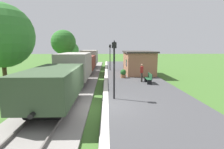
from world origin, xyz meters
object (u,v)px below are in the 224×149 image
at_px(tree_trackside_far, 1,45).
at_px(tree_field_distant, 71,50).
at_px(bench_down_platform, 131,65).
at_px(person_waiting, 142,72).
at_px(station_hut, 138,62).
at_px(potted_planter, 123,73).
at_px(tree_trackside_mid, 1,36).
at_px(bench_near_hut, 149,78).
at_px(tree_field_left, 64,42).
at_px(lamp_post_near, 114,59).
at_px(freight_train, 81,65).
at_px(lamp_post_far, 110,52).

height_order(tree_trackside_far, tree_field_distant, tree_trackside_far).
xyz_separation_m(bench_down_platform, person_waiting, (-0.51, -10.49, 0.46)).
bearing_deg(person_waiting, station_hut, -75.00).
relative_size(potted_planter, tree_trackside_mid, 0.14).
xyz_separation_m(bench_near_hut, potted_planter, (-2.06, 2.88, 0.00)).
distance_m(tree_trackside_far, tree_field_distant, 15.42).
bearing_deg(tree_trackside_far, tree_field_left, 63.62).
bearing_deg(lamp_post_near, potted_planter, 80.25).
bearing_deg(tree_trackside_mid, tree_field_distant, 88.89).
relative_size(tree_trackside_mid, tree_field_left, 1.06).
height_order(bench_near_hut, person_waiting, person_waiting).
distance_m(freight_train, tree_trackside_mid, 9.02).
xyz_separation_m(bench_down_platform, lamp_post_far, (-3.37, -2.22, 2.08)).
bearing_deg(potted_planter, tree_field_distant, 119.77).
height_order(station_hut, person_waiting, station_hut).
bearing_deg(lamp_post_near, tree_field_left, 113.45).
xyz_separation_m(bench_down_platform, tree_field_distant, (-10.57, 6.57, 2.24)).
xyz_separation_m(bench_near_hut, lamp_post_near, (-3.37, -4.72, 2.08)).
bearing_deg(tree_field_left, tree_trackside_far, -116.38).
distance_m(bench_down_platform, potted_planter, 8.55).
height_order(lamp_post_far, tree_trackside_mid, tree_trackside_mid).
relative_size(bench_down_platform, tree_trackside_mid, 0.23).
bearing_deg(bench_down_platform, bench_near_hut, -90.00).
distance_m(bench_down_platform, tree_field_distant, 12.65).
distance_m(tree_field_left, tree_field_distant, 6.37).
height_order(station_hut, tree_trackside_far, tree_trackside_far).
xyz_separation_m(station_hut, tree_trackside_mid, (-11.06, -9.06, 2.63)).
bearing_deg(freight_train, lamp_post_near, -69.50).
bearing_deg(tree_trackside_mid, person_waiting, 20.46).
bearing_deg(tree_trackside_far, person_waiting, -8.91).
xyz_separation_m(potted_planter, tree_trackside_mid, (-8.92, -6.09, 3.56)).
xyz_separation_m(freight_train, potted_planter, (4.66, -1.38, -0.83)).
height_order(person_waiting, potted_planter, person_waiting).
height_order(lamp_post_near, tree_trackside_far, tree_trackside_far).
bearing_deg(lamp_post_near, bench_near_hut, 54.49).
bearing_deg(lamp_post_near, person_waiting, 62.12).
distance_m(bench_down_platform, lamp_post_near, 16.38).
height_order(tree_trackside_mid, tree_field_left, tree_trackside_mid).
distance_m(bench_down_platform, person_waiting, 10.51).
bearing_deg(lamp_post_near, station_hut, 71.92).
height_order(bench_near_hut, tree_trackside_mid, tree_trackside_mid).
xyz_separation_m(person_waiting, tree_field_left, (-9.90, 10.82, 3.05)).
height_order(freight_train, potted_planter, freight_train).
relative_size(bench_near_hut, lamp_post_near, 0.41).
relative_size(freight_train, lamp_post_far, 7.03).
xyz_separation_m(tree_field_left, tree_field_distant, (-0.16, 6.24, -1.27)).
bearing_deg(freight_train, lamp_post_far, 54.54).
height_order(lamp_post_far, tree_trackside_far, tree_trackside_far).
xyz_separation_m(tree_trackside_mid, tree_field_distant, (0.41, 20.97, -1.32)).
bearing_deg(bench_down_platform, station_hut, -89.13).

